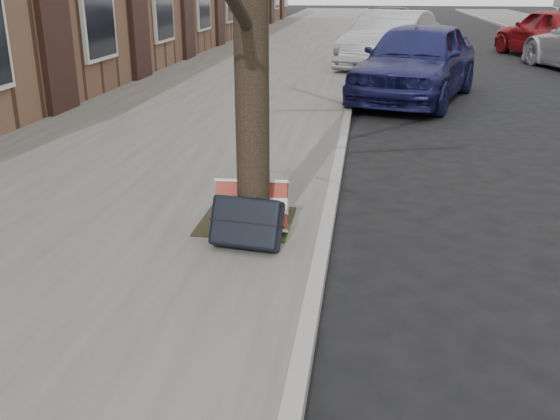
# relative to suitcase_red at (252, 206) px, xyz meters

# --- Properties ---
(ground) EXTENTS (120.00, 120.00, 0.00)m
(ground) POSITION_rel_suitcase_red_xyz_m (1.90, -0.97, -0.36)
(ground) COLOR black
(ground) RESTS_ON ground
(near_sidewalk) EXTENTS (5.00, 70.00, 0.12)m
(near_sidewalk) POSITION_rel_suitcase_red_xyz_m (-1.80, 14.03, -0.30)
(near_sidewalk) COLOR slate
(near_sidewalk) RESTS_ON ground
(dirt_patch) EXTENTS (0.85, 0.85, 0.02)m
(dirt_patch) POSITION_rel_suitcase_red_xyz_m (-0.10, 0.23, -0.24)
(dirt_patch) COLOR black
(dirt_patch) RESTS_ON near_sidewalk
(suitcase_red) EXTENTS (0.65, 0.38, 0.49)m
(suitcase_red) POSITION_rel_suitcase_red_xyz_m (0.00, 0.00, 0.00)
(suitcase_red) COLOR maroon
(suitcase_red) RESTS_ON near_sidewalk
(suitcase_navy) EXTENTS (0.64, 0.43, 0.47)m
(suitcase_navy) POSITION_rel_suitcase_red_xyz_m (0.02, -0.36, -0.01)
(suitcase_navy) COLOR black
(suitcase_navy) RESTS_ON near_sidewalk
(car_near_front) EXTENTS (3.05, 4.84, 1.54)m
(car_near_front) POSITION_rel_suitcase_red_xyz_m (1.90, 7.65, 0.40)
(car_near_front) COLOR #181A4D
(car_near_front) RESTS_ON ground
(car_near_mid) EXTENTS (2.91, 4.85, 1.51)m
(car_near_mid) POSITION_rel_suitcase_red_xyz_m (1.52, 12.25, 0.39)
(car_near_mid) COLOR #A8ABB0
(car_near_mid) RESTS_ON ground
(car_near_back) EXTENTS (2.87, 4.98, 1.31)m
(car_near_back) POSITION_rel_suitcase_red_xyz_m (1.82, 20.59, 0.29)
(car_near_back) COLOR #3A3A3F
(car_near_back) RESTS_ON ground
(car_far_back) EXTENTS (2.94, 4.81, 1.53)m
(car_far_back) POSITION_rel_suitcase_red_xyz_m (6.44, 15.56, 0.40)
(car_far_back) COLOR maroon
(car_far_back) RESTS_ON ground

